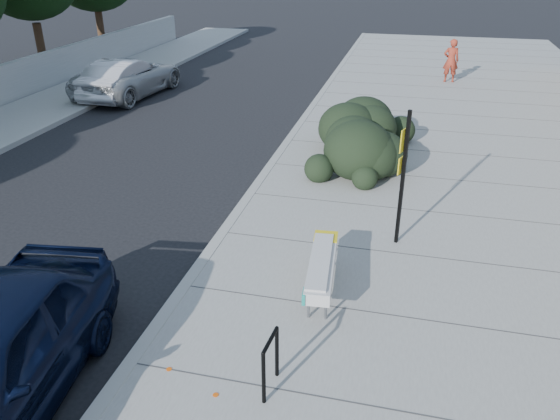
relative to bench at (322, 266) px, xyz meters
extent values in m
plane|color=black|center=(-2.33, -0.42, -0.64)|extent=(120.00, 120.00, 0.00)
cube|color=gray|center=(3.27, 4.58, -0.57)|extent=(11.20, 50.00, 0.15)
cube|color=#9E9E99|center=(-2.33, 4.58, -0.56)|extent=(0.22, 50.00, 0.17)
cylinder|color=#332114|center=(-14.83, 13.58, 0.56)|extent=(0.36, 0.36, 2.40)
cylinder|color=#332114|center=(-14.83, 18.58, 0.56)|extent=(0.36, 0.36, 2.40)
cylinder|color=gray|center=(-0.07, -0.79, -0.30)|extent=(0.05, 0.05, 0.39)
cylinder|color=gray|center=(0.21, -0.77, -0.30)|extent=(0.05, 0.05, 0.39)
cylinder|color=gray|center=(-0.20, 0.77, -0.30)|extent=(0.05, 0.05, 0.39)
cylinder|color=gray|center=(0.07, 0.79, -0.30)|extent=(0.05, 0.05, 0.39)
cylinder|color=gray|center=(-0.13, -0.01, -0.13)|extent=(0.17, 1.56, 0.04)
cylinder|color=gray|center=(0.14, 0.01, -0.13)|extent=(0.17, 1.56, 0.04)
cube|color=#B2B2B2|center=(0.00, 0.00, 0.01)|extent=(0.59, 2.08, 0.21)
cube|color=yellow|center=(-0.07, 0.81, 0.12)|extent=(0.45, 0.45, 0.02)
cube|color=teal|center=(-0.11, -0.94, 0.01)|extent=(0.07, 0.24, 0.19)
cylinder|color=black|center=(-0.28, -2.68, -0.09)|extent=(0.05, 0.05, 0.81)
cylinder|color=black|center=(-0.24, -2.17, -0.09)|extent=(0.05, 0.05, 0.81)
cylinder|color=black|center=(-0.26, -2.42, 0.32)|extent=(0.10, 0.52, 0.05)
cube|color=black|center=(1.17, 2.01, 0.86)|extent=(0.08, 0.08, 2.70)
cube|color=yellow|center=(1.12, 2.03, 1.63)|extent=(0.13, 0.30, 0.44)
cube|color=yellow|center=(1.12, 2.03, 1.15)|extent=(0.12, 0.28, 0.33)
ellipsoid|color=black|center=(0.06, 6.58, 0.30)|extent=(2.51, 4.41, 1.58)
imported|color=silver|center=(-9.83, 11.58, 0.10)|extent=(1.67, 4.56, 1.49)
imported|color=#ACB0B2|center=(-9.83, 11.95, 0.08)|extent=(2.85, 5.41, 1.45)
imported|color=maroon|center=(2.60, 16.64, 0.40)|extent=(0.69, 0.49, 1.78)
camera|label=1|loc=(1.18, -7.75, 4.89)|focal=35.00mm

